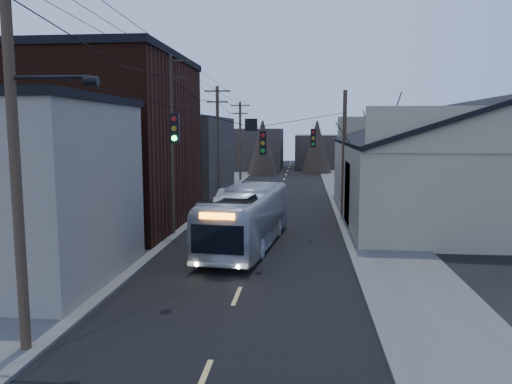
# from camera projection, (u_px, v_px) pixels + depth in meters

# --- Properties ---
(road_surface) EXTENTS (9.00, 110.00, 0.02)m
(road_surface) POSITION_uv_depth(u_px,v_px,m) (274.00, 204.00, 39.51)
(road_surface) COLOR black
(road_surface) RESTS_ON ground
(sidewalk_left) EXTENTS (4.00, 110.00, 0.12)m
(sidewalk_left) POSITION_uv_depth(u_px,v_px,m) (193.00, 202.00, 40.13)
(sidewalk_left) COLOR #474744
(sidewalk_left) RESTS_ON ground
(sidewalk_right) EXTENTS (4.00, 110.00, 0.12)m
(sidewalk_right) POSITION_uv_depth(u_px,v_px,m) (357.00, 205.00, 38.89)
(sidewalk_right) COLOR #474744
(sidewalk_right) RESTS_ON ground
(building_clapboard) EXTENTS (8.00, 8.00, 7.00)m
(building_clapboard) POSITION_uv_depth(u_px,v_px,m) (8.00, 193.00, 19.20)
(building_clapboard) COLOR gray
(building_clapboard) RESTS_ON ground
(building_brick) EXTENTS (10.00, 12.00, 10.00)m
(building_brick) POSITION_uv_depth(u_px,v_px,m) (98.00, 145.00, 29.96)
(building_brick) COLOR black
(building_brick) RESTS_ON ground
(building_left_far) EXTENTS (9.00, 14.00, 7.00)m
(building_left_far) POSITION_uv_depth(u_px,v_px,m) (175.00, 156.00, 45.91)
(building_left_far) COLOR #2F2A25
(building_left_far) RESTS_ON ground
(warehouse) EXTENTS (16.16, 20.60, 7.73)m
(warehouse) POSITION_uv_depth(u_px,v_px,m) (466.00, 178.00, 33.00)
(warehouse) COLOR gray
(warehouse) RESTS_ON ground
(building_far_left) EXTENTS (10.00, 12.00, 6.00)m
(building_far_left) POSITION_uv_depth(u_px,v_px,m) (248.00, 149.00, 74.27)
(building_far_left) COLOR #2F2A25
(building_far_left) RESTS_ON ground
(building_far_right) EXTENTS (12.00, 14.00, 5.00)m
(building_far_right) POSITION_uv_depth(u_px,v_px,m) (334.00, 151.00, 78.03)
(building_far_right) COLOR #2F2A25
(building_far_right) RESTS_ON ground
(bare_tree) EXTENTS (0.40, 0.40, 7.20)m
(bare_tree) POSITION_uv_depth(u_px,v_px,m) (377.00, 170.00, 28.57)
(bare_tree) COLOR black
(bare_tree) RESTS_ON ground
(utility_lines) EXTENTS (11.24, 45.28, 10.50)m
(utility_lines) POSITION_uv_depth(u_px,v_px,m) (223.00, 144.00, 33.40)
(utility_lines) COLOR #382B1E
(utility_lines) RESTS_ON ground
(bus) EXTENTS (3.70, 11.01, 3.01)m
(bus) POSITION_uv_depth(u_px,v_px,m) (247.00, 218.00, 25.06)
(bus) COLOR #B3B8C0
(bus) RESTS_ON ground
(parked_car) EXTENTS (1.86, 4.44, 1.43)m
(parked_car) POSITION_uv_depth(u_px,v_px,m) (228.00, 198.00, 37.72)
(parked_car) COLOR #9E9FA5
(parked_car) RESTS_ON ground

